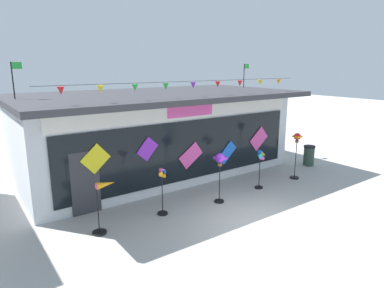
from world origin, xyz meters
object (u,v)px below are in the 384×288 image
(trash_bin, at_px, (309,155))
(wind_spinner_right, at_px, (297,146))
(wind_spinner_far_left, at_px, (104,199))
(wind_spinner_center_left, at_px, (220,164))
(wind_spinner_center_right, at_px, (261,161))
(wind_spinner_left, at_px, (163,187))
(kite_shop_building, at_px, (155,132))

(trash_bin, bearing_deg, wind_spinner_right, -158.40)
(wind_spinner_far_left, relative_size, trash_bin, 1.59)
(wind_spinner_far_left, bearing_deg, trash_bin, 3.69)
(wind_spinner_center_left, bearing_deg, trash_bin, 8.29)
(wind_spinner_center_right, distance_m, wind_spinner_right, 2.06)
(wind_spinner_right, xyz_separation_m, trash_bin, (2.06, 0.81, -0.89))
(wind_spinner_center_left, xyz_separation_m, wind_spinner_right, (4.12, 0.09, 0.03))
(wind_spinner_left, distance_m, trash_bin, 8.27)
(wind_spinner_far_left, distance_m, wind_spinner_right, 8.08)
(wind_spinner_far_left, height_order, wind_spinner_center_left, wind_spinner_center_left)
(kite_shop_building, bearing_deg, wind_spinner_far_left, -134.08)
(kite_shop_building, xyz_separation_m, wind_spinner_far_left, (-3.95, -4.08, -0.78))
(wind_spinner_left, distance_m, wind_spinner_center_left, 2.12)
(kite_shop_building, xyz_separation_m, wind_spinner_right, (4.12, -4.24, -0.38))
(trash_bin, bearing_deg, kite_shop_building, 150.98)
(kite_shop_building, relative_size, wind_spinner_center_left, 6.63)
(wind_spinner_right, relative_size, trash_bin, 2.04)
(wind_spinner_far_left, bearing_deg, wind_spinner_left, 0.66)
(wind_spinner_left, bearing_deg, kite_shop_building, 63.03)
(wind_spinner_far_left, relative_size, wind_spinner_center_left, 0.86)
(wind_spinner_right, bearing_deg, wind_spinner_center_left, -178.82)
(wind_spinner_far_left, xyz_separation_m, wind_spinner_right, (8.06, -0.16, 0.40))
(wind_spinner_left, distance_m, wind_spinner_center_right, 4.14)
(wind_spinner_center_left, relative_size, wind_spinner_right, 0.90)
(wind_spinner_center_right, bearing_deg, wind_spinner_right, -0.71)
(wind_spinner_right, bearing_deg, kite_shop_building, 134.15)
(wind_spinner_left, xyz_separation_m, wind_spinner_center_left, (2.06, -0.27, 0.42))
(wind_spinner_right, distance_m, trash_bin, 2.39)
(wind_spinner_far_left, distance_m, trash_bin, 10.15)
(wind_spinner_left, bearing_deg, trash_bin, 4.39)
(wind_spinner_far_left, relative_size, wind_spinner_right, 0.78)
(wind_spinner_far_left, xyz_separation_m, wind_spinner_center_right, (6.02, -0.14, 0.09))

